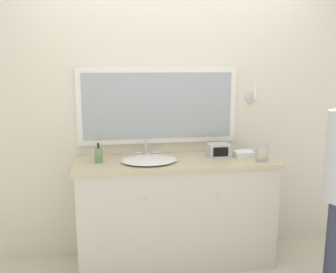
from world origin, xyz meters
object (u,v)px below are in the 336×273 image
(soap_bottle, at_px, (99,155))
(appliance_box, at_px, (219,150))
(picture_frame, at_px, (262,153))
(sink_basin, at_px, (149,160))

(soap_bottle, relative_size, appliance_box, 0.89)
(appliance_box, xyz_separation_m, picture_frame, (0.30, -0.20, 0.01))
(soap_bottle, xyz_separation_m, appliance_box, (1.00, 0.02, -0.00))
(sink_basin, height_order, picture_frame, sink_basin)
(sink_basin, xyz_separation_m, soap_bottle, (-0.40, 0.05, 0.04))
(soap_bottle, height_order, picture_frame, soap_bottle)
(appliance_box, bearing_deg, picture_frame, -34.17)
(sink_basin, distance_m, soap_bottle, 0.40)
(soap_bottle, bearing_deg, appliance_box, 0.90)
(sink_basin, distance_m, appliance_box, 0.61)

